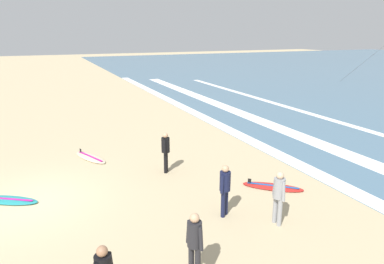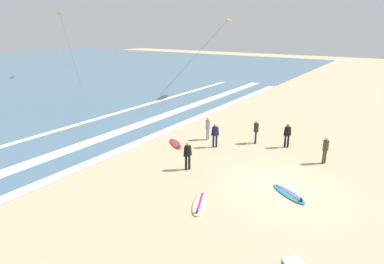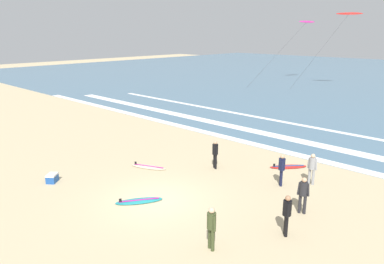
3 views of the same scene
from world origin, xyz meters
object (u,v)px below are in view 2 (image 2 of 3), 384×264
at_px(surfer_background_far, 256,130).
at_px(surfboard_near_water, 175,144).
at_px(surfboard_foreground_flat, 200,203).
at_px(kite_orange_high_left, 228,20).
at_px(surfer_foreground_main, 188,153).
at_px(kite_lime_high_right, 60,14).
at_px(surfer_right_near, 287,133).
at_px(surfboard_right_spare, 289,194).
at_px(surfer_left_near, 326,148).
at_px(surfer_mid_group, 215,133).
at_px(surfer_left_far, 208,127).

distance_m(surfer_background_far, surfboard_near_water, 5.48).
height_order(surfboard_foreground_flat, kite_orange_high_left, kite_orange_high_left).
bearing_deg(surfer_foreground_main, kite_lime_high_right, 62.21).
distance_m(surfer_right_near, kite_orange_high_left, 18.24).
height_order(surfboard_right_spare, kite_lime_high_right, kite_lime_high_right).
height_order(surfboard_right_spare, kite_orange_high_left, kite_orange_high_left).
bearing_deg(surfer_foreground_main, surfer_background_far, -13.87).
bearing_deg(kite_lime_high_right, surfer_background_far, -109.07).
height_order(surfer_left_near, kite_orange_high_left, kite_orange_high_left).
bearing_deg(surfer_background_far, surfboard_right_spare, -144.84).
distance_m(surfer_foreground_main, surfer_background_far, 6.18).
xyz_separation_m(surfer_foreground_main, surfboard_right_spare, (0.25, -5.54, -0.91)).
relative_size(surfboard_near_water, surfboard_foreground_flat, 0.92).
relative_size(surfer_left_near, surfboard_near_water, 0.80).
distance_m(kite_orange_high_left, kite_lime_high_right, 28.39).
height_order(surfer_right_near, kite_lime_high_right, kite_lime_high_right).
bearing_deg(kite_orange_high_left, kite_lime_high_right, 90.14).
bearing_deg(surfer_right_near, surfer_background_far, 100.77).
bearing_deg(surfer_right_near, surfer_foreground_main, 151.44).
bearing_deg(surfer_left_near, kite_orange_high_left, 44.21).
relative_size(surfer_background_far, surfboard_right_spare, 0.76).
relative_size(surfer_right_near, surfboard_near_water, 0.80).
height_order(surfer_background_far, surfer_mid_group, same).
bearing_deg(surfer_background_far, surfer_mid_group, 137.81).
distance_m(surfer_background_far, surfboard_right_spare, 7.10).
distance_m(surfer_mid_group, surfer_right_near, 4.66).
relative_size(surfer_right_near, kite_lime_high_right, 0.16).
xyz_separation_m(surfer_foreground_main, surfer_mid_group, (3.86, 0.45, 0.00)).
relative_size(surfer_mid_group, surfer_left_far, 1.00).
bearing_deg(surfer_mid_group, surfboard_right_spare, -121.12).
distance_m(surfer_left_near, kite_lime_high_right, 45.05).
bearing_deg(surfer_left_far, surfer_mid_group, -131.96).
relative_size(surfer_foreground_main, surfer_right_near, 1.00).
relative_size(surfer_left_near, kite_lime_high_right, 0.16).
bearing_deg(surfer_mid_group, kite_lime_high_right, 66.98).
bearing_deg(surfboard_near_water, surfer_mid_group, -68.62).
height_order(surfer_right_near, surfboard_near_water, surfer_right_near).
distance_m(surfer_left_far, surfboard_near_water, 2.57).
bearing_deg(surfer_left_near, surfer_right_near, 61.96).
bearing_deg(surfboard_right_spare, surfer_background_far, 35.16).
bearing_deg(surfer_left_far, surfboard_right_spare, -123.06).
bearing_deg(surfer_left_near, surfboard_foreground_flat, 155.01).
height_order(surfer_mid_group, surfboard_near_water, surfer_mid_group).
distance_m(surfer_left_far, surfboard_foreground_flat, 8.71).
xyz_separation_m(surfer_left_near, surfer_right_near, (1.40, 2.62, 0.00)).
bearing_deg(surfer_left_far, surfboard_foreground_flat, -151.84).
relative_size(surfboard_foreground_flat, surfboard_right_spare, 1.04).
bearing_deg(surfer_right_near, surfer_mid_group, 122.64).
height_order(surfer_foreground_main, surfboard_right_spare, surfer_foreground_main).
distance_m(surfer_background_far, surfboard_foreground_flat, 8.85).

